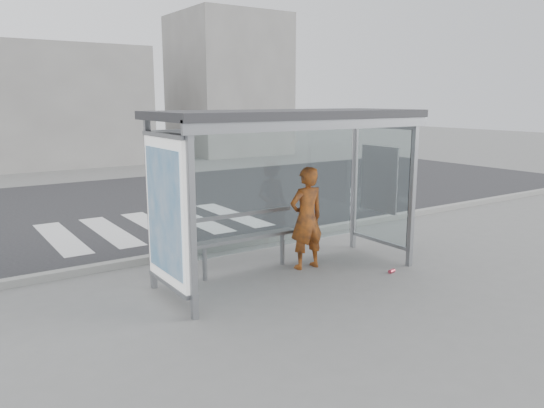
# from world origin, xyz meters

# --- Properties ---
(ground) EXTENTS (80.00, 80.00, 0.00)m
(ground) POSITION_xyz_m (0.00, 0.00, 0.00)
(ground) COLOR slate
(ground) RESTS_ON ground
(road) EXTENTS (30.00, 10.00, 0.01)m
(road) POSITION_xyz_m (0.00, 7.00, 0.00)
(road) COLOR #242426
(road) RESTS_ON ground
(curb) EXTENTS (30.00, 0.18, 0.12)m
(curb) POSITION_xyz_m (0.00, 1.95, 0.06)
(curb) COLOR gray
(curb) RESTS_ON ground
(crosswalk) EXTENTS (4.55, 3.00, 0.00)m
(crosswalk) POSITION_xyz_m (-0.50, 4.50, 0.00)
(crosswalk) COLOR silver
(crosswalk) RESTS_ON ground
(bus_shelter) EXTENTS (4.25, 1.65, 2.62)m
(bus_shelter) POSITION_xyz_m (-0.37, 0.06, 1.98)
(bus_shelter) COLOR gray
(bus_shelter) RESTS_ON ground
(building_center) EXTENTS (8.00, 5.00, 5.00)m
(building_center) POSITION_xyz_m (0.00, 18.00, 2.50)
(building_center) COLOR gray
(building_center) RESTS_ON ground
(building_right) EXTENTS (5.00, 5.00, 7.00)m
(building_right) POSITION_xyz_m (9.00, 18.00, 3.50)
(building_right) COLOR gray
(building_right) RESTS_ON ground
(person) EXTENTS (0.64, 0.44, 1.71)m
(person) POSITION_xyz_m (0.48, 0.19, 0.85)
(person) COLOR #BF4512
(person) RESTS_ON ground
(bench) EXTENTS (1.90, 0.23, 0.98)m
(bench) POSITION_xyz_m (-0.48, 0.58, 0.58)
(bench) COLOR slate
(bench) RESTS_ON ground
(soda_can) EXTENTS (0.13, 0.09, 0.06)m
(soda_can) POSITION_xyz_m (1.47, -0.81, 0.03)
(soda_can) COLOR #D03D52
(soda_can) RESTS_ON ground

